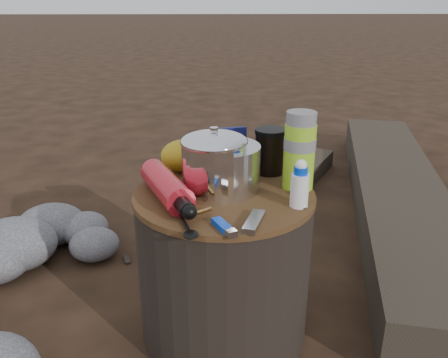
{
  "coord_description": "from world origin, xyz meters",
  "views": [
    {
      "loc": [
        -0.03,
        -1.12,
        0.92
      ],
      "look_at": [
        0.0,
        0.0,
        0.48
      ],
      "focal_mm": 36.69,
      "sensor_mm": 36.0,
      "label": 1
    }
  ],
  "objects_px": {
    "fuel_bottle": "(167,186)",
    "thermos": "(299,151)",
    "stump": "(224,264)",
    "travel_mug": "(270,151)",
    "camping_pot": "(214,163)",
    "log_main": "(396,195)"
  },
  "relations": [
    {
      "from": "thermos",
      "to": "travel_mug",
      "type": "height_order",
      "value": "thermos"
    },
    {
      "from": "fuel_bottle",
      "to": "thermos",
      "type": "distance_m",
      "value": 0.36
    },
    {
      "from": "travel_mug",
      "to": "stump",
      "type": "bearing_deg",
      "value": -132.99
    },
    {
      "from": "thermos",
      "to": "stump",
      "type": "bearing_deg",
      "value": -171.19
    },
    {
      "from": "thermos",
      "to": "fuel_bottle",
      "type": "bearing_deg",
      "value": -168.59
    },
    {
      "from": "log_main",
      "to": "stump",
      "type": "bearing_deg",
      "value": -122.99
    },
    {
      "from": "travel_mug",
      "to": "thermos",
      "type": "bearing_deg",
      "value": -62.09
    },
    {
      "from": "log_main",
      "to": "travel_mug",
      "type": "height_order",
      "value": "travel_mug"
    },
    {
      "from": "stump",
      "to": "thermos",
      "type": "bearing_deg",
      "value": 8.81
    },
    {
      "from": "thermos",
      "to": "log_main",
      "type": "bearing_deg",
      "value": 50.47
    },
    {
      "from": "stump",
      "to": "thermos",
      "type": "height_order",
      "value": "thermos"
    },
    {
      "from": "stump",
      "to": "travel_mug",
      "type": "height_order",
      "value": "travel_mug"
    },
    {
      "from": "log_main",
      "to": "thermos",
      "type": "height_order",
      "value": "thermos"
    },
    {
      "from": "log_main",
      "to": "fuel_bottle",
      "type": "distance_m",
      "value": 1.31
    },
    {
      "from": "log_main",
      "to": "thermos",
      "type": "xyz_separation_m",
      "value": [
        -0.61,
        -0.74,
        0.46
      ]
    },
    {
      "from": "fuel_bottle",
      "to": "thermos",
      "type": "height_order",
      "value": "thermos"
    },
    {
      "from": "stump",
      "to": "fuel_bottle",
      "type": "relative_size",
      "value": 1.59
    },
    {
      "from": "stump",
      "to": "travel_mug",
      "type": "xyz_separation_m",
      "value": [
        0.14,
        0.15,
        0.29
      ]
    },
    {
      "from": "camping_pot",
      "to": "fuel_bottle",
      "type": "bearing_deg",
      "value": -162.43
    },
    {
      "from": "log_main",
      "to": "camping_pot",
      "type": "bearing_deg",
      "value": -123.85
    },
    {
      "from": "thermos",
      "to": "travel_mug",
      "type": "distance_m",
      "value": 0.14
    },
    {
      "from": "log_main",
      "to": "fuel_bottle",
      "type": "height_order",
      "value": "fuel_bottle"
    }
  ]
}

